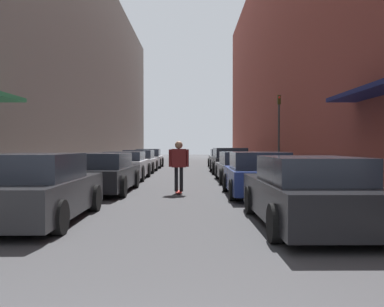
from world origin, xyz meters
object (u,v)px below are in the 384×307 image
Objects in this scene: parked_car_left_2 at (127,166)px; parked_car_right_2 at (241,167)px; parked_car_right_0 at (309,193)px; skateboarder at (180,161)px; parked_car_left_4 at (150,159)px; parked_car_left_0 at (39,189)px; traffic_light at (280,126)px; parked_car_right_4 at (223,159)px; parked_car_right_1 at (259,175)px; parked_car_left_1 at (104,173)px; parked_car_right_3 at (230,161)px; parked_car_left_3 at (140,162)px.

parked_car_right_2 is at bearing -14.12° from parked_car_left_2.
parked_car_right_0 is 0.99× the size of parked_car_right_2.
parked_car_left_4 is at bearing 99.06° from skateboarder.
parked_car_left_0 is 14.73m from traffic_light.
parked_car_left_0 reaches higher than parked_car_right_4.
parked_car_right_1 reaches higher than parked_car_right_4.
parked_car_right_0 is at bearing -88.02° from parked_car_right_1.
parked_car_left_0 is at bearing -120.50° from traffic_light.
skateboarder is (2.51, -0.37, 0.40)m from parked_car_left_1.
parked_car_left_1 is at bearing -88.79° from parked_car_left_2.
skateboarder is at bearing -98.80° from parked_car_right_4.
skateboarder is at bearing 115.08° from parked_car_right_0.
parked_car_right_2 is (5.12, -1.29, -0.02)m from parked_car_left_2.
skateboarder is (2.65, -16.62, 0.39)m from parked_car_left_4.
parked_car_right_0 is 0.97× the size of parked_car_right_4.
parked_car_right_3 is 1.00× the size of parked_car_right_4.
traffic_light is (2.11, 13.10, 1.87)m from parked_car_right_0.
parked_car_left_0 is 0.93× the size of parked_car_right_2.
parked_car_right_1 is at bearing -90.57° from parked_car_right_3.
traffic_light is at bearing 57.75° from skateboarder.
parked_car_left_0 is 5.46m from parked_car_left_1.
parked_car_left_1 is at bearing -89.27° from parked_car_left_3.
parked_car_right_4 is at bearing 89.91° from parked_car_right_3.
parked_car_right_0 reaches higher than parked_car_right_4.
parked_car_right_2 is 6.05m from parked_car_right_3.
parked_car_left_1 reaches higher than parked_car_left_2.
skateboarder reaches higher than parked_car_left_1.
parked_car_right_2 is 4.10m from traffic_light.
parked_car_right_3 is (5.19, 4.76, 0.06)m from parked_car_left_2.
parked_car_left_2 is 0.91× the size of parked_car_right_3.
parked_car_left_1 is 7.87m from parked_car_right_0.
parked_car_left_0 is 16.63m from parked_car_right_3.
traffic_light is (7.38, -3.69, 1.89)m from parked_car_left_3.
traffic_light is at bearing -76.64° from parked_car_right_4.
parked_car_left_3 is at bearing 128.13° from parked_car_right_2.
parked_car_right_2 is 0.97× the size of parked_car_right_3.
parked_car_left_0 reaches higher than parked_car_left_3.
parked_car_left_0 is 11.02m from parked_car_left_2.
parked_car_left_0 reaches higher than parked_car_right_1.
parked_car_left_3 is 11.50m from skateboarder.
parked_car_left_4 is (0.03, 21.72, -0.01)m from parked_car_left_0.
parked_car_left_1 is at bearing 88.17° from parked_car_left_0.
parked_car_left_3 is (0.04, 16.28, -0.03)m from parked_car_left_0.
parked_car_left_0 is 2.59× the size of skateboarder.
parked_car_left_1 is at bearing 168.89° from parked_car_right_1.
parked_car_left_2 is 1.08× the size of parked_car_left_3.
parked_car_left_1 is 11.50m from parked_car_right_3.
parked_car_right_3 is at bearing -5.46° from parked_car_left_3.
parked_car_right_1 is at bearing -52.16° from parked_car_left_2.
parked_car_right_2 is at bearing 62.02° from parked_car_left_0.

